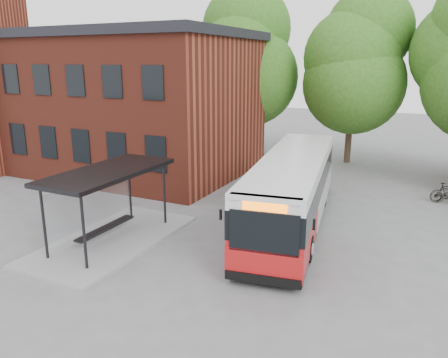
% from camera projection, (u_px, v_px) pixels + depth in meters
% --- Properties ---
extents(ground, '(100.00, 100.00, 0.00)m').
position_uv_depth(ground, '(228.00, 253.00, 15.93)').
color(ground, '#5E5E60').
extents(station_building, '(18.40, 10.40, 8.50)m').
position_uv_depth(station_building, '(107.00, 101.00, 28.13)').
color(station_building, maroon).
rests_on(station_building, ground).
extents(bus_shelter, '(3.60, 7.00, 2.90)m').
position_uv_depth(bus_shelter, '(110.00, 206.00, 16.60)').
color(bus_shelter, black).
rests_on(bus_shelter, ground).
extents(tree_0, '(7.92, 7.92, 11.00)m').
position_uv_depth(tree_0, '(249.00, 79.00, 30.90)').
color(tree_0, '#2B5917').
rests_on(tree_0, ground).
extents(tree_1, '(7.92, 7.92, 10.40)m').
position_uv_depth(tree_1, '(352.00, 85.00, 28.88)').
color(tree_1, '#2B5917').
rests_on(tree_1, ground).
extents(city_bus, '(4.31, 12.01, 2.99)m').
position_uv_depth(city_bus, '(293.00, 191.00, 18.31)').
color(city_bus, '#B51416').
rests_on(city_bus, ground).
extents(bicycle_1, '(1.69, 1.10, 0.99)m').
position_uv_depth(bicycle_1, '(447.00, 192.00, 21.56)').
color(bicycle_1, black).
rests_on(bicycle_1, ground).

